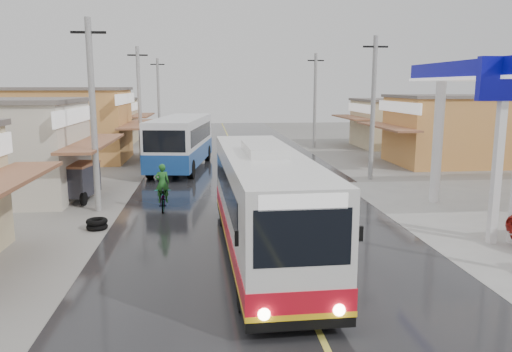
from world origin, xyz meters
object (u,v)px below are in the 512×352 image
Objects in this scene: tricycle_near at (77,179)px; coach_bus at (263,203)px; second_bus at (181,142)px; cyclist at (163,195)px; tyre_stack at (97,224)px.

coach_bus is at bearing -37.53° from tricycle_near.
cyclist is at bearing -83.60° from second_bus.
cyclist reaches higher than tyre_stack.
second_bus is at bearing 85.19° from cyclist.
coach_bus is 4.48× the size of tricycle_near.
second_bus is 4.97× the size of cyclist.
cyclist is 0.81× the size of tricycle_near.
cyclist is 3.54m from tyre_stack.
tricycle_near is at bearing 148.38° from cyclist.
second_bus reaches higher than tricycle_near.
coach_bus is 6.95m from tyre_stack.
tyre_stack is at bearing -132.75° from cyclist.
coach_bus reaches higher than second_bus.
second_bus is at bearing 99.45° from coach_bus.
tyre_stack is (-5.84, 3.46, -1.49)m from coach_bus.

